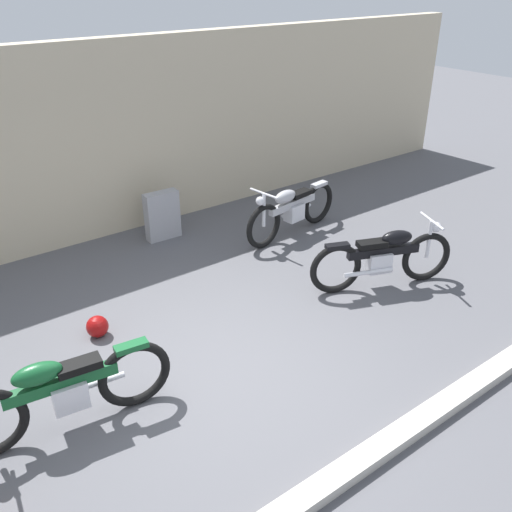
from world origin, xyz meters
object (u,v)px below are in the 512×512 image
helmet (97,326)px  motorcycle_black (384,257)px  motorcycle_green (61,392)px  stone_marker (162,216)px  motorcycle_silver (291,210)px

helmet → motorcycle_black: 4.03m
helmet → motorcycle_black: (3.80, -1.29, 0.33)m
helmet → motorcycle_black: size_ratio=0.14×
motorcycle_black → helmet: bearing=-176.8°
helmet → motorcycle_green: size_ratio=0.13×
stone_marker → helmet: bearing=-135.0°
motorcycle_black → motorcycle_silver: motorcycle_black is taller
motorcycle_silver → motorcycle_green: bearing=16.1°
motorcycle_black → stone_marker: bearing=140.2°
helmet → motorcycle_silver: 3.96m
motorcycle_black → motorcycle_silver: size_ratio=0.96×
motorcycle_green → helmet: bearing=-116.5°
helmet → motorcycle_green: motorcycle_green is taller
stone_marker → helmet: 2.88m
helmet → motorcycle_green: bearing=-123.4°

